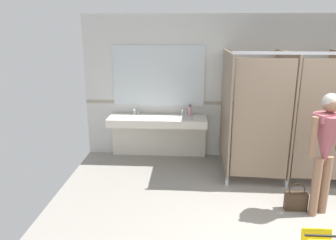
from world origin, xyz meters
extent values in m
cube|color=silver|center=(0.00, 2.90, 1.33)|extent=(7.55, 0.12, 2.66)
cube|color=#9E937F|center=(0.00, 2.84, 1.05)|extent=(7.55, 0.01, 0.06)
cube|color=silver|center=(-2.37, 2.55, 0.76)|extent=(1.81, 0.54, 0.14)
cube|color=silver|center=(-2.37, 2.78, 0.35)|extent=(1.81, 0.08, 0.69)
cube|color=beige|center=(-2.83, 2.52, 0.78)|extent=(0.42, 0.30, 0.11)
cylinder|color=silver|center=(-2.83, 2.73, 0.89)|extent=(0.04, 0.04, 0.11)
cylinder|color=silver|center=(-2.83, 2.68, 0.93)|extent=(0.03, 0.11, 0.03)
sphere|color=silver|center=(-2.76, 2.74, 0.86)|extent=(0.04, 0.04, 0.04)
cube|color=beige|center=(-1.92, 2.52, 0.78)|extent=(0.42, 0.30, 0.11)
cylinder|color=silver|center=(-1.92, 2.73, 0.89)|extent=(0.04, 0.04, 0.11)
cylinder|color=silver|center=(-1.92, 2.68, 0.93)|extent=(0.03, 0.11, 0.03)
sphere|color=silver|center=(-1.85, 2.74, 0.86)|extent=(0.04, 0.04, 0.04)
cube|color=silver|center=(-2.37, 2.83, 1.55)|extent=(1.71, 0.02, 1.13)
cube|color=#84705B|center=(-1.18, 2.16, 1.09)|extent=(0.03, 1.33, 1.93)
cylinder|color=silver|center=(-1.18, 1.55, 0.06)|extent=(0.05, 0.05, 0.12)
cube|color=#84705B|center=(-0.25, 2.16, 1.09)|extent=(0.03, 1.33, 1.93)
cylinder|color=silver|center=(-0.25, 1.55, 0.06)|extent=(0.05, 0.05, 0.12)
cube|color=#84705B|center=(-0.72, 1.52, 1.09)|extent=(0.85, 0.09, 1.83)
cube|color=#84705B|center=(0.21, 1.52, 1.09)|extent=(0.85, 0.05, 1.83)
cube|color=#B7BABF|center=(0.21, 1.52, 2.07)|extent=(2.85, 0.04, 0.04)
cylinder|color=#8C664C|center=(0.02, 0.85, 0.40)|extent=(0.11, 0.11, 0.81)
cylinder|color=#8C664C|center=(-0.14, 0.76, 0.40)|extent=(0.11, 0.11, 0.81)
cone|color=#994C56|center=(-0.06, 0.81, 1.03)|extent=(0.54, 0.54, 0.69)
cube|color=#994C56|center=(-0.06, 0.81, 1.35)|extent=(0.46, 0.35, 0.10)
cylinder|color=#8C664C|center=(-0.27, 0.69, 1.12)|extent=(0.08, 0.08, 0.51)
sphere|color=#8C664C|center=(-0.06, 0.81, 1.52)|extent=(0.22, 0.22, 0.22)
sphere|color=#A59E93|center=(-0.06, 0.82, 1.53)|extent=(0.22, 0.22, 0.22)
cube|color=#3F2D1E|center=(-0.32, 0.88, 0.13)|extent=(0.29, 0.12, 0.25)
torus|color=#3F2D1E|center=(-0.32, 0.88, 0.29)|extent=(0.22, 0.02, 0.22)
cylinder|color=#D899B2|center=(-1.78, 2.71, 0.92)|extent=(0.07, 0.07, 0.17)
cylinder|color=black|center=(-1.78, 2.71, 1.02)|extent=(0.03, 0.03, 0.04)
cylinder|color=black|center=(-0.58, -0.53, 0.56)|extent=(0.28, 0.02, 0.02)
camera|label=1|loc=(-1.82, -3.24, 2.41)|focal=35.10mm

